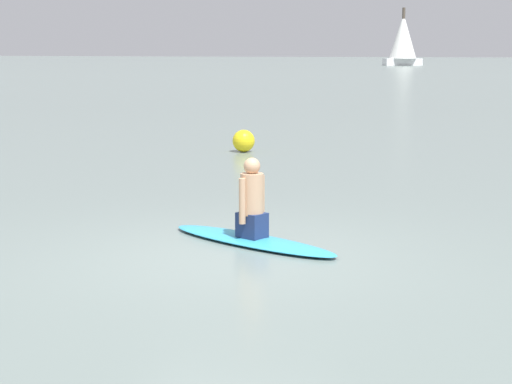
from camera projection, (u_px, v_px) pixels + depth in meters
name	position (u px, v px, depth m)	size (l,w,h in m)	color
ground_plane	(230.00, 255.00, 10.18)	(400.00, 400.00, 0.00)	slate
surfboard	(252.00, 240.00, 10.81)	(2.63, 0.61, 0.08)	#339EC6
person_paddler	(252.00, 201.00, 10.73)	(0.42, 0.42, 1.00)	navy
sailboat_center_horizon	(403.00, 38.00, 113.04)	(5.16, 4.86, 7.47)	silver
buoy_marker	(244.00, 141.00, 20.15)	(0.52, 0.52, 0.52)	yellow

